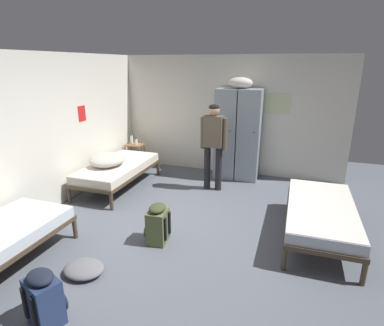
{
  "coord_description": "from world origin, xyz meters",
  "views": [
    {
      "loc": [
        1.37,
        -3.79,
        2.32
      ],
      "look_at": [
        0.0,
        0.28,
        0.95
      ],
      "focal_mm": 29.19,
      "sensor_mm": 36.0,
      "label": 1
    }
  ],
  "objects_px": {
    "bed_left_rear": "(118,169)",
    "person_traveler": "(213,139)",
    "locker_bank": "(238,132)",
    "clothes_pile_grey": "(84,269)",
    "bedding_heap": "(107,160)",
    "lotion_bottle": "(136,142)",
    "backpack_olive": "(157,224)",
    "backpack_navy": "(45,298)",
    "water_bottle": "(132,140)",
    "shelf_unit": "(135,154)",
    "bed_right": "(321,212)"
  },
  "relations": [
    {
      "from": "bed_left_rear",
      "to": "person_traveler",
      "type": "distance_m",
      "value": 1.93
    },
    {
      "from": "locker_bank",
      "to": "clothes_pile_grey",
      "type": "relative_size",
      "value": 4.33
    },
    {
      "from": "locker_bank",
      "to": "bed_left_rear",
      "type": "bearing_deg",
      "value": -147.52
    },
    {
      "from": "bed_left_rear",
      "to": "bedding_heap",
      "type": "bearing_deg",
      "value": -123.23
    },
    {
      "from": "bedding_heap",
      "to": "lotion_bottle",
      "type": "bearing_deg",
      "value": 93.3
    },
    {
      "from": "backpack_olive",
      "to": "backpack_navy",
      "type": "xyz_separation_m",
      "value": [
        -0.4,
        -1.6,
        0.0
      ]
    },
    {
      "from": "person_traveler",
      "to": "backpack_olive",
      "type": "distance_m",
      "value": 2.19
    },
    {
      "from": "water_bottle",
      "to": "lotion_bottle",
      "type": "bearing_deg",
      "value": -21.8
    },
    {
      "from": "shelf_unit",
      "to": "water_bottle",
      "type": "height_order",
      "value": "water_bottle"
    },
    {
      "from": "bed_left_rear",
      "to": "person_traveler",
      "type": "relative_size",
      "value": 1.17
    },
    {
      "from": "bed_right",
      "to": "bedding_heap",
      "type": "height_order",
      "value": "bedding_heap"
    },
    {
      "from": "backpack_navy",
      "to": "locker_bank",
      "type": "bearing_deg",
      "value": 78.28
    },
    {
      "from": "shelf_unit",
      "to": "person_traveler",
      "type": "xyz_separation_m",
      "value": [
        2.01,
        -0.64,
        0.64
      ]
    },
    {
      "from": "locker_bank",
      "to": "water_bottle",
      "type": "height_order",
      "value": "locker_bank"
    },
    {
      "from": "bed_right",
      "to": "shelf_unit",
      "type": "bearing_deg",
      "value": 154.18
    },
    {
      "from": "bedding_heap",
      "to": "backpack_olive",
      "type": "distance_m",
      "value": 2.18
    },
    {
      "from": "locker_bank",
      "to": "person_traveler",
      "type": "bearing_deg",
      "value": -110.82
    },
    {
      "from": "water_bottle",
      "to": "person_traveler",
      "type": "bearing_deg",
      "value": -17.55
    },
    {
      "from": "bedding_heap",
      "to": "backpack_olive",
      "type": "bearing_deg",
      "value": -40.12
    },
    {
      "from": "bed_left_rear",
      "to": "water_bottle",
      "type": "xyz_separation_m",
      "value": [
        -0.33,
        1.17,
        0.29
      ]
    },
    {
      "from": "bedding_heap",
      "to": "person_traveler",
      "type": "relative_size",
      "value": 0.43
    },
    {
      "from": "backpack_navy",
      "to": "clothes_pile_grey",
      "type": "bearing_deg",
      "value": 99.84
    },
    {
      "from": "bedding_heap",
      "to": "person_traveler",
      "type": "distance_m",
      "value": 2.02
    },
    {
      "from": "person_traveler",
      "to": "bedding_heap",
      "type": "bearing_deg",
      "value": -160.27
    },
    {
      "from": "backpack_navy",
      "to": "clothes_pile_grey",
      "type": "distance_m",
      "value": 0.73
    },
    {
      "from": "lotion_bottle",
      "to": "backpack_olive",
      "type": "xyz_separation_m",
      "value": [
        1.72,
        -2.66,
        -0.39
      ]
    },
    {
      "from": "shelf_unit",
      "to": "bed_right",
      "type": "distance_m",
      "value": 4.3
    },
    {
      "from": "backpack_olive",
      "to": "bed_left_rear",
      "type": "bearing_deg",
      "value": 134.82
    },
    {
      "from": "bed_left_rear",
      "to": "lotion_bottle",
      "type": "distance_m",
      "value": 1.16
    },
    {
      "from": "bed_right",
      "to": "bed_left_rear",
      "type": "relative_size",
      "value": 1.0
    },
    {
      "from": "shelf_unit",
      "to": "backpack_navy",
      "type": "xyz_separation_m",
      "value": [
        1.39,
        -4.3,
        -0.09
      ]
    },
    {
      "from": "person_traveler",
      "to": "backpack_olive",
      "type": "height_order",
      "value": "person_traveler"
    },
    {
      "from": "person_traveler",
      "to": "lotion_bottle",
      "type": "bearing_deg",
      "value": 162.78
    },
    {
      "from": "bed_right",
      "to": "backpack_olive",
      "type": "xyz_separation_m",
      "value": [
        -2.08,
        -0.83,
        -0.12
      ]
    },
    {
      "from": "bed_right",
      "to": "lotion_bottle",
      "type": "xyz_separation_m",
      "value": [
        -3.8,
        1.83,
        0.27
      ]
    },
    {
      "from": "bed_right",
      "to": "clothes_pile_grey",
      "type": "bearing_deg",
      "value": -146.32
    },
    {
      "from": "bed_right",
      "to": "bed_left_rear",
      "type": "xyz_separation_m",
      "value": [
        -3.62,
        0.72,
        0.0
      ]
    },
    {
      "from": "shelf_unit",
      "to": "bed_right",
      "type": "relative_size",
      "value": 0.3
    },
    {
      "from": "locker_bank",
      "to": "shelf_unit",
      "type": "xyz_separation_m",
      "value": [
        -2.32,
        -0.17,
        -0.62
      ]
    },
    {
      "from": "shelf_unit",
      "to": "water_bottle",
      "type": "distance_m",
      "value": 0.34
    },
    {
      "from": "bedding_heap",
      "to": "lotion_bottle",
      "type": "height_order",
      "value": "lotion_bottle"
    },
    {
      "from": "shelf_unit",
      "to": "bed_left_rear",
      "type": "relative_size",
      "value": 0.3
    },
    {
      "from": "backpack_navy",
      "to": "clothes_pile_grey",
      "type": "xyz_separation_m",
      "value": [
        -0.12,
        0.7,
        -0.2
      ]
    },
    {
      "from": "locker_bank",
      "to": "lotion_bottle",
      "type": "height_order",
      "value": "locker_bank"
    },
    {
      "from": "bed_left_rear",
      "to": "clothes_pile_grey",
      "type": "relative_size",
      "value": 3.97
    },
    {
      "from": "water_bottle",
      "to": "backpack_olive",
      "type": "distance_m",
      "value": 3.33
    },
    {
      "from": "clothes_pile_grey",
      "to": "shelf_unit",
      "type": "bearing_deg",
      "value": 109.44
    },
    {
      "from": "bed_left_rear",
      "to": "water_bottle",
      "type": "relative_size",
      "value": 8.54
    },
    {
      "from": "bed_left_rear",
      "to": "backpack_olive",
      "type": "relative_size",
      "value": 3.45
    },
    {
      "from": "water_bottle",
      "to": "clothes_pile_grey",
      "type": "xyz_separation_m",
      "value": [
        1.35,
        -3.63,
        -0.61
      ]
    }
  ]
}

